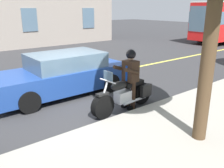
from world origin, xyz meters
name	(u,v)px	position (x,y,z in m)	size (l,w,h in m)	color
ground_plane	(73,100)	(0.00, 0.00, 0.00)	(80.00, 80.00, 0.00)	#333335
sidewalk_curb	(197,168)	(0.00, 4.50, 0.07)	(60.00, 5.00, 0.15)	#9E998E
lane_center_stripe	(47,85)	(0.00, -2.00, 0.01)	(60.00, 0.16, 0.01)	#E5DB4C
motorcycle_main	(125,95)	(-0.83, 1.58, 0.45)	(2.22, 0.69, 1.26)	black
rider_main	(130,74)	(-1.02, 1.57, 1.04)	(0.65, 0.58, 1.74)	black
car_silver	(63,74)	(-0.07, -0.76, 0.69)	(4.60, 1.92, 1.40)	navy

